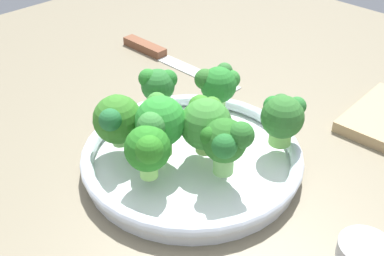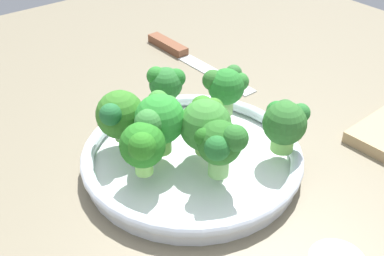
# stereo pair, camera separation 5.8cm
# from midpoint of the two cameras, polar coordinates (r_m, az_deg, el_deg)

# --- Properties ---
(ground_plane) EXTENTS (1.30, 1.30, 0.03)m
(ground_plane) POSITION_cam_midpoint_polar(r_m,az_deg,el_deg) (0.64, -2.16, -4.48)
(ground_plane) COLOR #756C56
(bowl) EXTENTS (0.27, 0.27, 0.03)m
(bowl) POSITION_cam_midpoint_polar(r_m,az_deg,el_deg) (0.61, -2.74, -3.56)
(bowl) COLOR silver
(bowl) RESTS_ON ground_plane
(broccoli_floret_0) EXTENTS (0.06, 0.06, 0.07)m
(broccoli_floret_0) POSITION_cam_midpoint_polar(r_m,az_deg,el_deg) (0.60, -11.51, 0.95)
(broccoli_floret_0) COLOR #9ADA70
(broccoli_floret_0) RESTS_ON bowl
(broccoli_floret_1) EXTENTS (0.05, 0.06, 0.07)m
(broccoli_floret_1) POSITION_cam_midpoint_polar(r_m,az_deg,el_deg) (0.65, 0.51, 5.08)
(broccoli_floret_1) COLOR #91C96E
(broccoli_floret_1) RESTS_ON bowl
(broccoli_floret_2) EXTENTS (0.07, 0.06, 0.07)m
(broccoli_floret_2) POSITION_cam_midpoint_polar(r_m,az_deg,el_deg) (0.58, -1.26, 0.54)
(broccoli_floret_2) COLOR #91C159
(broccoli_floret_2) RESTS_ON bowl
(broccoli_floret_3) EXTENTS (0.06, 0.05, 0.07)m
(broccoli_floret_3) POSITION_cam_midpoint_polar(r_m,az_deg,el_deg) (0.53, 0.86, -1.74)
(broccoli_floret_3) COLOR #7DBF60
(broccoli_floret_3) RESTS_ON bowl
(broccoli_floret_4) EXTENTS (0.05, 0.05, 0.07)m
(broccoli_floret_4) POSITION_cam_midpoint_polar(r_m,az_deg,el_deg) (0.65, -6.64, 4.85)
(broccoli_floret_4) COLOR #95D072
(broccoli_floret_4) RESTS_ON bowl
(broccoli_floret_5) EXTENTS (0.06, 0.05, 0.07)m
(broccoli_floret_5) POSITION_cam_midpoint_polar(r_m,az_deg,el_deg) (0.54, -8.31, -2.66)
(broccoli_floret_5) COLOR #93D961
(broccoli_floret_5) RESTS_ON bowl
(broccoli_floret_6) EXTENTS (0.05, 0.06, 0.06)m
(broccoli_floret_6) POSITION_cam_midpoint_polar(r_m,az_deg,el_deg) (0.60, 7.76, 1.31)
(broccoli_floret_6) COLOR #83CC5A
(broccoli_floret_6) RESTS_ON bowl
(broccoli_floret_7) EXTENTS (0.06, 0.07, 0.08)m
(broccoli_floret_7) POSITION_cam_midpoint_polar(r_m,az_deg,el_deg) (0.57, -6.77, 0.72)
(broccoli_floret_7) COLOR #7FC152
(broccoli_floret_7) RESTS_ON bowl
(knife) EXTENTS (0.27, 0.03, 0.01)m
(knife) POSITION_cam_midpoint_polar(r_m,az_deg,el_deg) (0.88, -5.37, 8.36)
(knife) COLOR silver
(knife) RESTS_ON ground_plane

